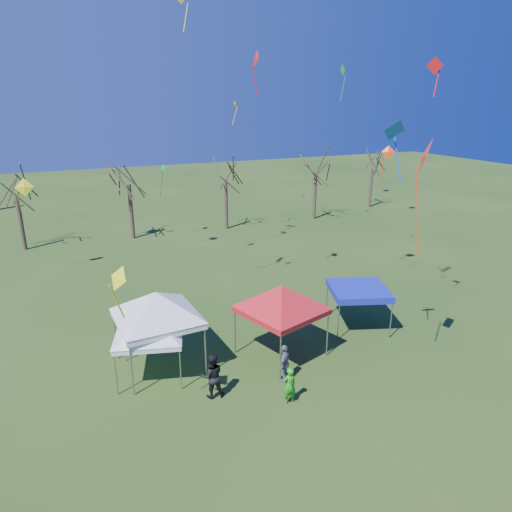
{
  "coord_description": "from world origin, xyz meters",
  "views": [
    {
      "loc": [
        -8.09,
        -14.21,
        11.15
      ],
      "look_at": [
        -0.4,
        3.0,
        4.73
      ],
      "focal_mm": 32.0,
      "sensor_mm": 36.0,
      "label": 1
    }
  ],
  "objects_px": {
    "person_green": "(289,385)",
    "tree_4": "(316,157)",
    "person_grey": "(285,363)",
    "tent_white_west": "(156,297)",
    "tree_3": "(225,162)",
    "tent_red": "(282,290)",
    "person_dark": "(212,376)",
    "tent_blue": "(359,291)",
    "tree_1": "(13,176)",
    "tree_5": "(373,154)",
    "tent_white_mid": "(148,318)",
    "tree_2": "(127,164)"
  },
  "relations": [
    {
      "from": "person_green",
      "to": "tree_4",
      "type": "bearing_deg",
      "value": -124.56
    },
    {
      "from": "person_grey",
      "to": "tent_white_west",
      "type": "bearing_deg",
      "value": -79.6
    },
    {
      "from": "tree_3",
      "to": "tent_red",
      "type": "xyz_separation_m",
      "value": [
        -5.49,
        -21.76,
        -2.87
      ]
    },
    {
      "from": "tree_3",
      "to": "tree_4",
      "type": "relative_size",
      "value": 1.0
    },
    {
      "from": "person_green",
      "to": "person_dark",
      "type": "distance_m",
      "value": 3.04
    },
    {
      "from": "tree_3",
      "to": "tent_blue",
      "type": "height_order",
      "value": "tree_3"
    },
    {
      "from": "tent_blue",
      "to": "tree_3",
      "type": "bearing_deg",
      "value": 88.24
    },
    {
      "from": "tree_1",
      "to": "tree_3",
      "type": "distance_m",
      "value": 16.81
    },
    {
      "from": "tree_5",
      "to": "tent_blue",
      "type": "distance_m",
      "value": 29.59
    },
    {
      "from": "person_green",
      "to": "tree_1",
      "type": "bearing_deg",
      "value": -70.5
    },
    {
      "from": "tree_4",
      "to": "person_grey",
      "type": "distance_m",
      "value": 28.81
    },
    {
      "from": "tent_red",
      "to": "tent_blue",
      "type": "distance_m",
      "value": 5.06
    },
    {
      "from": "tree_5",
      "to": "person_dark",
      "type": "relative_size",
      "value": 4.0
    },
    {
      "from": "tree_5",
      "to": "tree_4",
      "type": "bearing_deg",
      "value": -166.15
    },
    {
      "from": "tree_1",
      "to": "tent_white_mid",
      "type": "xyz_separation_m",
      "value": [
        5.51,
        -21.59,
        -3.08
      ]
    },
    {
      "from": "tree_1",
      "to": "tree_5",
      "type": "distance_m",
      "value": 34.52
    },
    {
      "from": "tent_white_mid",
      "to": "tent_blue",
      "type": "height_order",
      "value": "tent_white_mid"
    },
    {
      "from": "tree_1",
      "to": "tent_blue",
      "type": "distance_m",
      "value": 27.16
    },
    {
      "from": "tree_1",
      "to": "person_grey",
      "type": "bearing_deg",
      "value": -66.63
    },
    {
      "from": "tree_5",
      "to": "person_dark",
      "type": "height_order",
      "value": "tree_5"
    },
    {
      "from": "tent_red",
      "to": "person_dark",
      "type": "height_order",
      "value": "tent_red"
    },
    {
      "from": "tree_5",
      "to": "person_grey",
      "type": "xyz_separation_m",
      "value": [
        -23.99,
        -25.7,
        -4.9
      ]
    },
    {
      "from": "tree_2",
      "to": "tent_red",
      "type": "distance_m",
      "value": 22.49
    },
    {
      "from": "tree_1",
      "to": "tree_5",
      "type": "height_order",
      "value": "tree_1"
    },
    {
      "from": "tree_4",
      "to": "tent_blue",
      "type": "xyz_separation_m",
      "value": [
        -9.97,
        -20.86,
        -4.03
      ]
    },
    {
      "from": "tree_1",
      "to": "tent_blue",
      "type": "height_order",
      "value": "tree_1"
    },
    {
      "from": "tent_blue",
      "to": "person_dark",
      "type": "bearing_deg",
      "value": -163.56
    },
    {
      "from": "tree_5",
      "to": "person_dark",
      "type": "bearing_deg",
      "value": -136.72
    },
    {
      "from": "tent_white_west",
      "to": "tent_red",
      "type": "xyz_separation_m",
      "value": [
        5.32,
        -1.25,
        -0.12
      ]
    },
    {
      "from": "tree_4",
      "to": "tent_blue",
      "type": "bearing_deg",
      "value": -115.53
    },
    {
      "from": "tent_white_mid",
      "to": "tree_2",
      "type": "bearing_deg",
      "value": 82.29
    },
    {
      "from": "tree_4",
      "to": "person_grey",
      "type": "bearing_deg",
      "value": -123.47
    },
    {
      "from": "tree_3",
      "to": "tent_white_west",
      "type": "distance_m",
      "value": 23.34
    },
    {
      "from": "tree_4",
      "to": "tree_3",
      "type": "bearing_deg",
      "value": 179.74
    },
    {
      "from": "tree_2",
      "to": "tent_white_west",
      "type": "height_order",
      "value": "tree_2"
    },
    {
      "from": "tree_3",
      "to": "tent_white_west",
      "type": "xyz_separation_m",
      "value": [
        -10.81,
        -20.5,
        -2.75
      ]
    },
    {
      "from": "tent_blue",
      "to": "tent_white_west",
      "type": "bearing_deg",
      "value": 177.71
    },
    {
      "from": "tent_red",
      "to": "tree_2",
      "type": "bearing_deg",
      "value": 97.5
    },
    {
      "from": "tree_3",
      "to": "tree_5",
      "type": "height_order",
      "value": "tree_3"
    },
    {
      "from": "person_dark",
      "to": "tent_blue",
      "type": "bearing_deg",
      "value": -153.99
    },
    {
      "from": "tent_white_mid",
      "to": "tree_4",
      "type": "bearing_deg",
      "value": 45.46
    },
    {
      "from": "tent_white_mid",
      "to": "tree_1",
      "type": "bearing_deg",
      "value": 104.33
    },
    {
      "from": "tree_3",
      "to": "person_grey",
      "type": "xyz_separation_m",
      "value": [
        -6.3,
        -23.68,
        -5.25
      ]
    },
    {
      "from": "tree_1",
      "to": "person_green",
      "type": "height_order",
      "value": "tree_1"
    },
    {
      "from": "tent_white_west",
      "to": "person_dark",
      "type": "xyz_separation_m",
      "value": [
        1.4,
        -2.99,
        -2.4
      ]
    },
    {
      "from": "tree_5",
      "to": "tent_white_west",
      "type": "distance_m",
      "value": 36.4
    },
    {
      "from": "person_dark",
      "to": "person_grey",
      "type": "bearing_deg",
      "value": -173.88
    },
    {
      "from": "tree_3",
      "to": "tent_blue",
      "type": "distance_m",
      "value": 21.31
    },
    {
      "from": "tree_2",
      "to": "tree_5",
      "type": "xyz_separation_m",
      "value": [
        26.09,
        1.69,
        -0.56
      ]
    },
    {
      "from": "tree_1",
      "to": "tree_3",
      "type": "bearing_deg",
      "value": -2.06
    }
  ]
}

